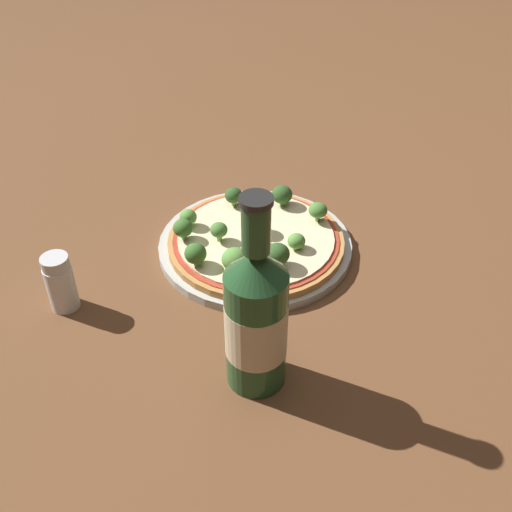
% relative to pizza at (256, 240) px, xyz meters
% --- Properties ---
extents(ground_plane, '(3.00, 3.00, 0.00)m').
position_rel_pizza_xyz_m(ground_plane, '(-0.01, 0.02, -0.02)').
color(ground_plane, brown).
extents(plate, '(0.26, 0.26, 0.01)m').
position_rel_pizza_xyz_m(plate, '(-0.01, 0.00, -0.01)').
color(plate, '#B2B7B2').
rests_on(plate, ground_plane).
extents(pizza, '(0.24, 0.24, 0.01)m').
position_rel_pizza_xyz_m(pizza, '(0.00, 0.00, 0.00)').
color(pizza, '#B77F42').
rests_on(pizza, plate).
extents(broccoli_floret_0, '(0.02, 0.02, 0.03)m').
position_rel_pizza_xyz_m(broccoli_floret_0, '(-0.01, -0.05, 0.02)').
color(broccoli_floret_0, '#89A866').
rests_on(broccoli_floret_0, pizza).
extents(broccoli_floret_1, '(0.03, 0.03, 0.03)m').
position_rel_pizza_xyz_m(broccoli_floret_1, '(-0.04, -0.09, 0.02)').
color(broccoli_floret_1, '#89A866').
rests_on(broccoli_floret_1, pizza).
extents(broccoli_floret_2, '(0.03, 0.03, 0.03)m').
position_rel_pizza_xyz_m(broccoli_floret_2, '(0.02, -0.09, 0.02)').
color(broccoli_floret_2, '#89A866').
rests_on(broccoli_floret_2, pizza).
extents(broccoli_floret_3, '(0.03, 0.03, 0.03)m').
position_rel_pizza_xyz_m(broccoli_floret_3, '(0.01, 0.09, 0.02)').
color(broccoli_floret_3, '#89A866').
rests_on(broccoli_floret_3, pizza).
extents(broccoli_floret_4, '(0.03, 0.03, 0.03)m').
position_rel_pizza_xyz_m(broccoli_floret_4, '(-0.01, 0.00, 0.03)').
color(broccoli_floret_4, '#89A866').
rests_on(broccoli_floret_4, pizza).
extents(broccoli_floret_5, '(0.02, 0.02, 0.02)m').
position_rel_pizza_xyz_m(broccoli_floret_5, '(0.05, 0.03, 0.02)').
color(broccoli_floret_5, '#89A866').
rests_on(broccoli_floret_5, pizza).
extents(broccoli_floret_6, '(0.03, 0.03, 0.03)m').
position_rel_pizza_xyz_m(broccoli_floret_6, '(0.02, -0.01, 0.02)').
color(broccoli_floret_6, '#89A866').
rests_on(broccoli_floret_6, pizza).
extents(broccoli_floret_7, '(0.03, 0.03, 0.03)m').
position_rel_pizza_xyz_m(broccoli_floret_7, '(0.07, -0.01, 0.03)').
color(broccoli_floret_7, '#89A866').
rests_on(broccoli_floret_7, pizza).
extents(broccoli_floret_8, '(0.03, 0.03, 0.03)m').
position_rel_pizza_xyz_m(broccoli_floret_8, '(0.05, -0.06, 0.02)').
color(broccoli_floret_8, '#89A866').
rests_on(broccoli_floret_8, pizza).
extents(broccoli_floret_9, '(0.03, 0.03, 0.03)m').
position_rel_pizza_xyz_m(broccoli_floret_9, '(-0.08, 0.01, 0.02)').
color(broccoli_floret_9, '#89A866').
rests_on(broccoli_floret_9, pizza).
extents(broccoli_floret_10, '(0.02, 0.02, 0.03)m').
position_rel_pizza_xyz_m(broccoli_floret_10, '(-0.06, -0.07, 0.02)').
color(broccoli_floret_10, '#89A866').
rests_on(broccoli_floret_10, pizza).
extents(broccoli_floret_11, '(0.03, 0.03, 0.03)m').
position_rel_pizza_xyz_m(broccoli_floret_11, '(-0.05, 0.07, 0.02)').
color(broccoli_floret_11, '#89A866').
rests_on(broccoli_floret_11, pizza).
extents(beer_bottle, '(0.06, 0.06, 0.23)m').
position_rel_pizza_xyz_m(beer_bottle, '(0.19, -0.10, 0.07)').
color(beer_bottle, '#234C28').
rests_on(beer_bottle, ground_plane).
extents(pepper_shaker, '(0.03, 0.03, 0.07)m').
position_rel_pizza_xyz_m(pepper_shaker, '(-0.01, -0.25, 0.02)').
color(pepper_shaker, silver).
rests_on(pepper_shaker, ground_plane).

